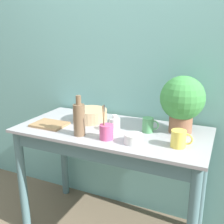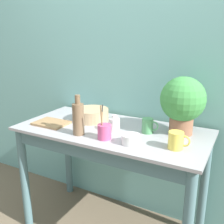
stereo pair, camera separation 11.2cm
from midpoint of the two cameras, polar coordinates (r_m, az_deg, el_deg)
name	(u,v)px [view 2 (the right image)]	position (r m, az deg, el deg)	size (l,w,h in m)	color
wall_back	(135,68)	(2.05, 6.57, 9.40)	(6.00, 0.05, 2.40)	#70ADA8
counter_table	(110,153)	(1.85, 1.38, -8.86)	(1.31, 0.63, 0.83)	slate
potted_plant	(183,102)	(1.73, 16.94, 2.14)	(0.29, 0.29, 0.37)	#8C5B42
bowl_wash_large	(92,115)	(1.97, -2.82, -0.59)	(0.25, 0.25, 0.09)	tan
bottle_tall	(78,118)	(1.68, -5.47, -1.39)	(0.07, 0.07, 0.26)	brown
bottle_short	(114,124)	(1.75, 2.32, -2.70)	(0.07, 0.07, 0.11)	white
mug_green	(148,126)	(1.74, 9.67, -2.98)	(0.11, 0.07, 0.10)	#4C935B
mug_yellow	(176,140)	(1.54, 15.86, -5.99)	(0.12, 0.09, 0.10)	#E5CC4C
bowl_small_enamel_white	(131,139)	(1.56, 6.20, -5.93)	(0.11, 0.11, 0.06)	silver
utensil_cup	(104,131)	(1.62, 0.29, -4.25)	(0.09, 0.09, 0.22)	#CC4C7F
tray_board	(51,123)	(1.93, -11.47, -2.40)	(0.24, 0.18, 0.02)	#99754C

